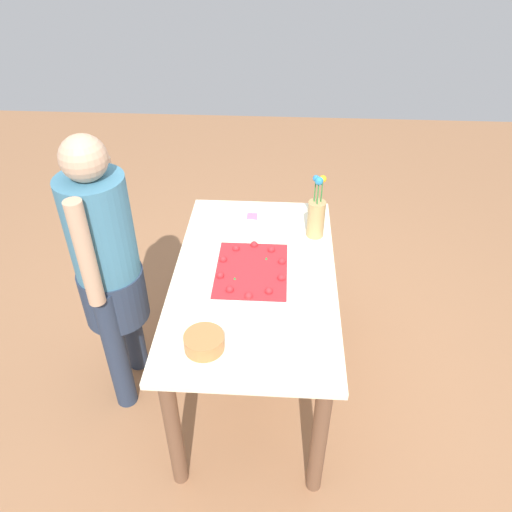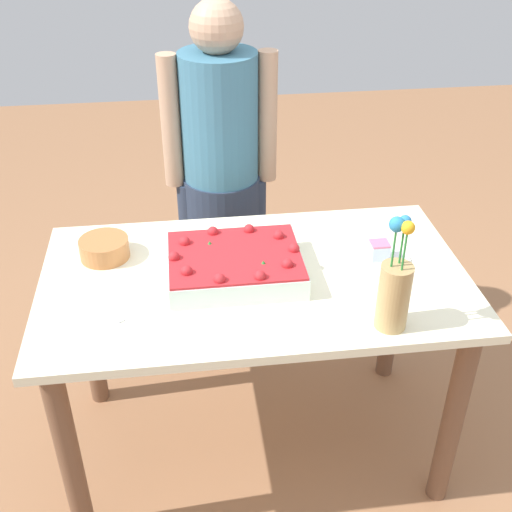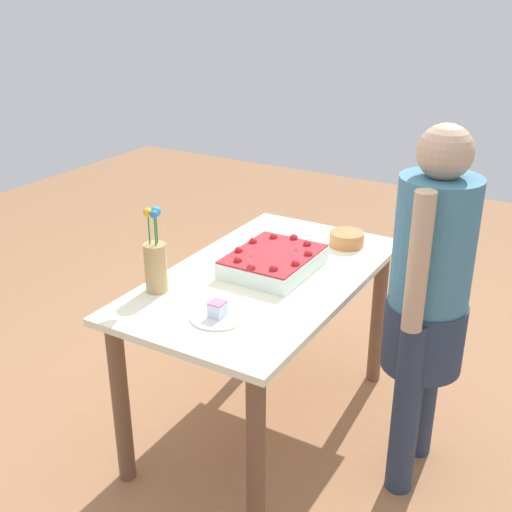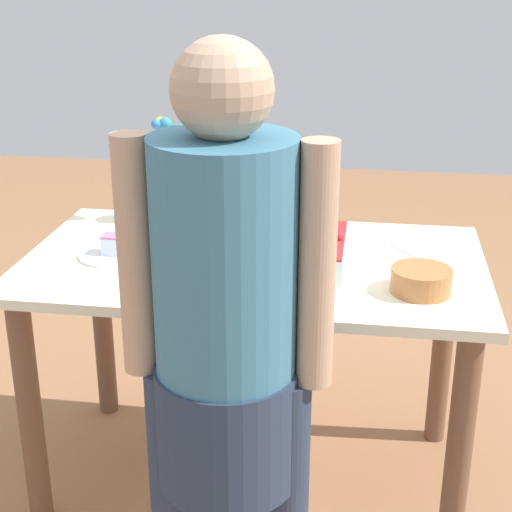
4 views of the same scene
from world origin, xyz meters
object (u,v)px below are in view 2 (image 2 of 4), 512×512
(cake_knife, at_px, (101,303))
(flower_vase, at_px, (394,290))
(serving_plate_with_slice, at_px, (378,256))
(sheet_cake, at_px, (235,264))
(person_standing, at_px, (221,164))
(fruit_bowl, at_px, (104,248))

(cake_knife, relative_size, flower_vase, 0.67)
(serving_plate_with_slice, distance_m, cake_knife, 0.91)
(cake_knife, bearing_deg, serving_plate_with_slice, -116.35)
(sheet_cake, xyz_separation_m, person_standing, (-0.01, -0.68, 0.04))
(cake_knife, bearing_deg, person_standing, -63.26)
(fruit_bowl, bearing_deg, cake_knife, 90.70)
(cake_knife, height_order, flower_vase, flower_vase)
(serving_plate_with_slice, distance_m, flower_vase, 0.36)
(flower_vase, relative_size, fruit_bowl, 2.18)
(cake_knife, bearing_deg, flower_vase, -138.71)
(cake_knife, relative_size, fruit_bowl, 1.46)
(serving_plate_with_slice, relative_size, fruit_bowl, 1.29)
(serving_plate_with_slice, xyz_separation_m, fruit_bowl, (0.90, -0.13, 0.02))
(flower_vase, xyz_separation_m, fruit_bowl, (0.83, -0.47, -0.09))
(serving_plate_with_slice, height_order, flower_vase, flower_vase)
(cake_knife, xyz_separation_m, fruit_bowl, (0.00, -0.26, 0.03))
(sheet_cake, distance_m, serving_plate_with_slice, 0.48)
(cake_knife, xyz_separation_m, flower_vase, (-0.83, 0.21, 0.12))
(sheet_cake, distance_m, fruit_bowl, 0.45)
(sheet_cake, xyz_separation_m, fruit_bowl, (0.42, -0.16, -0.01))
(sheet_cake, xyz_separation_m, flower_vase, (-0.41, 0.31, 0.08))
(flower_vase, height_order, person_standing, person_standing)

